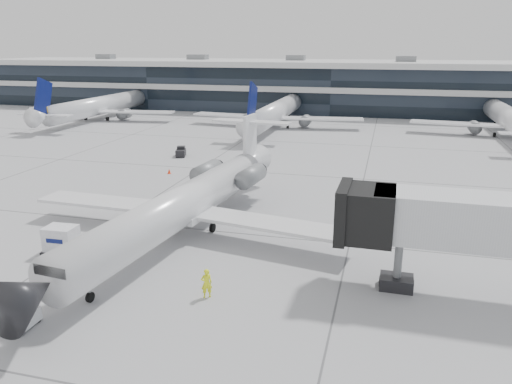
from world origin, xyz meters
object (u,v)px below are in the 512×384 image
(regional_jet, at_px, (185,203))
(ramp_worker, at_px, (207,283))
(baggage_tug, at_px, (22,318))
(cargo_uld, at_px, (62,241))

(regional_jet, bearing_deg, ramp_worker, -54.60)
(regional_jet, distance_m, baggage_tug, 15.67)
(ramp_worker, bearing_deg, cargo_uld, -47.36)
(regional_jet, bearing_deg, cargo_uld, -134.48)
(regional_jet, xyz_separation_m, cargo_uld, (-7.32, -5.96, -1.67))
(regional_jet, distance_m, ramp_worker, 10.93)
(regional_jet, height_order, baggage_tug, regional_jet)
(regional_jet, distance_m, cargo_uld, 9.59)
(regional_jet, xyz_separation_m, baggage_tug, (-3.34, -15.16, -2.15))
(regional_jet, relative_size, ramp_worker, 18.35)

